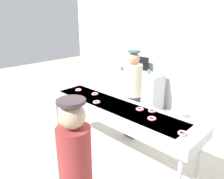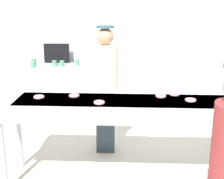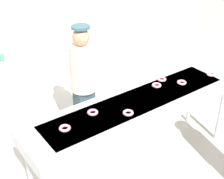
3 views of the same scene
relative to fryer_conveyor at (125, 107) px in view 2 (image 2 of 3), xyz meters
The scene contains 16 objects.
back_wall 2.61m from the fryer_conveyor, 90.00° to the left, with size 8.00×0.12×3.21m, color silver.
fryer_conveyor is the anchor object (origin of this frame).
strawberry_donut_0 0.42m from the fryer_conveyor, 16.88° to the left, with size 0.12×0.12×0.03m, color pink.
strawberry_donut_1 0.70m from the fryer_conveyor, ahead, with size 0.12×0.12×0.03m, color pink.
strawberry_donut_2 0.94m from the fryer_conveyor, behind, with size 0.12×0.12×0.03m, color pink.
strawberry_donut_3 0.60m from the fryer_conveyor, 19.55° to the left, with size 0.12×0.12×0.03m, color pink.
strawberry_donut_4 0.58m from the fryer_conveyor, behind, with size 0.12×0.12×0.03m, color pink.
strawberry_donut_5 0.31m from the fryer_conveyor, 151.51° to the right, with size 0.12×0.12×0.03m, color pink.
worker_baker 0.81m from the fryer_conveyor, 108.67° to the left, with size 0.33×0.33×1.70m.
prep_counter 2.44m from the fryer_conveyor, 120.59° to the left, with size 1.47×0.53×0.92m, color #B7BABF.
paper_cup_0 2.43m from the fryer_conveyor, 129.14° to the left, with size 0.08×0.08×0.09m, color #4C8C66.
paper_cup_1 2.26m from the fryer_conveyor, 111.76° to the left, with size 0.08×0.08×0.09m, color #4C8C66.
paper_cup_2 2.26m from the fryer_conveyor, 118.37° to the left, with size 0.08×0.08×0.09m, color #4C8C66.
paper_cup_3 2.34m from the fryer_conveyor, 121.04° to the left, with size 0.08×0.08×0.09m, color #4C8C66.
paper_cup_4 2.67m from the fryer_conveyor, 126.74° to the left, with size 0.08×0.08×0.09m, color #4C8C66.
menu_display 2.59m from the fryer_conveyor, 118.19° to the left, with size 0.45×0.04×0.34m, color black.
Camera 2 is at (0.02, -3.29, 2.03)m, focal length 51.70 mm.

